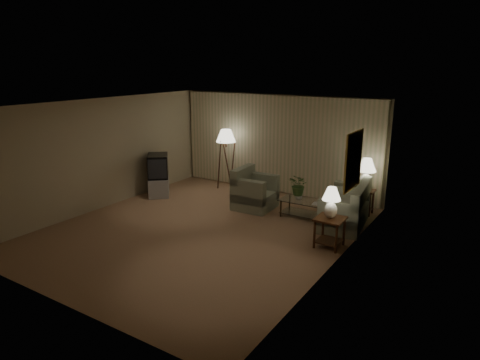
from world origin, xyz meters
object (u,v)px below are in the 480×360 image
object	(u,v)px
tv_cabinet	(159,186)
floor_lamp	(226,158)
coffee_table	(304,206)
crt_tv	(158,166)
armchair	(255,193)
table_lamp_near	(331,200)
sofa	(345,208)
side_table_far	(364,198)
ottoman	(241,186)
side_table_near	(330,227)
table_lamp_far	(366,171)
vase	(299,196)

from	to	relation	value
tv_cabinet	floor_lamp	world-z (taller)	floor_lamp
coffee_table	crt_tv	xyz separation A→B (m)	(-4.10, -0.48, 0.54)
armchair	table_lamp_near	distance (m)	2.76
sofa	side_table_far	world-z (taller)	sofa
table_lamp_near	ottoman	world-z (taller)	table_lamp_near
table_lamp_near	crt_tv	world-z (taller)	table_lamp_near
coffee_table	ottoman	xyz separation A→B (m)	(-2.32, 0.88, -0.08)
side_table_near	table_lamp_near	bearing A→B (deg)	-165.96
table_lamp_far	ottoman	size ratio (longest dim) A/B	1.25
side_table_far	table_lamp_far	xyz separation A→B (m)	(0.00, 0.00, 0.66)
armchair	side_table_near	bearing A→B (deg)	-119.31
side_table_far	ottoman	size ratio (longest dim) A/B	0.99
floor_lamp	vase	distance (m)	2.94
side_table_far	ottoman	bearing A→B (deg)	-177.82
ottoman	side_table_far	bearing A→B (deg)	2.18
table_lamp_far	ottoman	distance (m)	3.52
sofa	vase	bearing A→B (deg)	-92.51
side_table_far	table_lamp_near	bearing A→B (deg)	-90.00
coffee_table	vase	world-z (taller)	vase
table_lamp_far	floor_lamp	world-z (taller)	floor_lamp
ottoman	vase	bearing A→B (deg)	-22.16
sofa	table_lamp_far	xyz separation A→B (m)	(0.15, 0.91, 0.67)
sofa	ottoman	xyz separation A→B (m)	(-3.26, 0.78, -0.18)
vase	table_lamp_far	bearing A→B (deg)	39.08
side_table_far	vase	bearing A→B (deg)	-140.92
tv_cabinet	ottoman	xyz separation A→B (m)	(1.79, 1.36, -0.05)
armchair	sofa	bearing A→B (deg)	-89.11
tv_cabinet	ottoman	bearing A→B (deg)	86.70
floor_lamp	ottoman	distance (m)	0.91
side_table_near	crt_tv	bearing A→B (deg)	171.54
armchair	coffee_table	world-z (taller)	armchair
armchair	side_table_near	world-z (taller)	armchair
crt_tv	sofa	bearing A→B (deg)	56.01
sofa	side_table_far	size ratio (longest dim) A/B	3.22
table_lamp_near	coffee_table	bearing A→B (deg)	131.24
side_table_near	floor_lamp	xyz separation A→B (m)	(-3.98, 2.26, 0.49)
vase	floor_lamp	bearing A→B (deg)	159.70
tv_cabinet	side_table_near	bearing A→B (deg)	41.03
vase	ottoman	bearing A→B (deg)	157.84
armchair	floor_lamp	distance (m)	1.95
table_lamp_near	side_table_near	bearing A→B (deg)	14.04
sofa	floor_lamp	bearing A→B (deg)	-111.11
side_table_near	armchair	bearing A→B (deg)	153.23
crt_tv	ottoman	xyz separation A→B (m)	(1.79, 1.36, -0.61)
floor_lamp	coffee_table	bearing A→B (deg)	-19.32
vase	armchair	bearing A→B (deg)	-178.24
ottoman	armchair	bearing A→B (deg)	-42.44
tv_cabinet	ottoman	size ratio (longest dim) A/B	1.64
floor_lamp	vase	world-z (taller)	floor_lamp
table_lamp_near	floor_lamp	size ratio (longest dim) A/B	0.36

